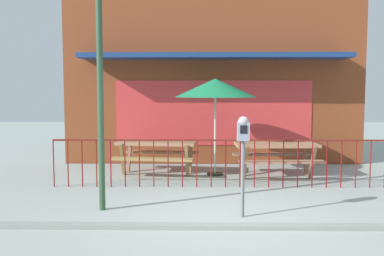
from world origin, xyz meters
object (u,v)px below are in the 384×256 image
Objects in this scene: patio_umbrella at (215,88)px; picnic_table_right at (276,150)px; parking_meter_near at (243,140)px; picnic_table_left at (157,148)px; street_lamp at (100,55)px.

picnic_table_right is at bearing -10.50° from patio_umbrella.
parking_meter_near reaches higher than picnic_table_right.
picnic_table_left is at bearing 115.98° from parking_meter_near.
patio_umbrella is 3.39m from parking_meter_near.
street_lamp is (-1.94, -2.92, 0.50)m from patio_umbrella.
picnic_table_left is 1.92m from patio_umbrella.
street_lamp reaches higher than picnic_table_left.
street_lamp reaches higher than parking_meter_near.
picnic_table_left is at bearing 173.20° from picnic_table_right.
picnic_table_right is 4.64m from street_lamp.
picnic_table_right is at bearing -6.80° from picnic_table_left.
patio_umbrella reaches higher than picnic_table_right.
picnic_table_right is 3.26m from parking_meter_near.
street_lamp is at bearing -140.99° from picnic_table_right.
patio_umbrella is 0.58× the size of street_lamp.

